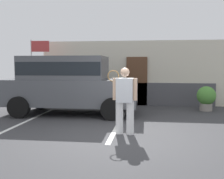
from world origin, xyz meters
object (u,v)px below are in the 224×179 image
parked_suv (69,82)px  flag_pole (36,60)px  potted_plant_by_porch (206,97)px  tennis_player_man (125,100)px

parked_suv → flag_pole: (-1.90, 1.58, 0.81)m
parked_suv → flag_pole: size_ratio=1.65×
parked_suv → potted_plant_by_porch: bearing=14.5°
tennis_player_man → flag_pole: bearing=-40.5°
tennis_player_man → potted_plant_by_porch: (2.78, 3.95, -0.35)m
flag_pole → potted_plant_by_porch: bearing=-1.9°
tennis_player_man → potted_plant_by_porch: bearing=-120.2°
tennis_player_man → potted_plant_by_porch: tennis_player_man is taller
tennis_player_man → potted_plant_by_porch: 4.85m
tennis_player_man → flag_pole: flag_pole is taller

